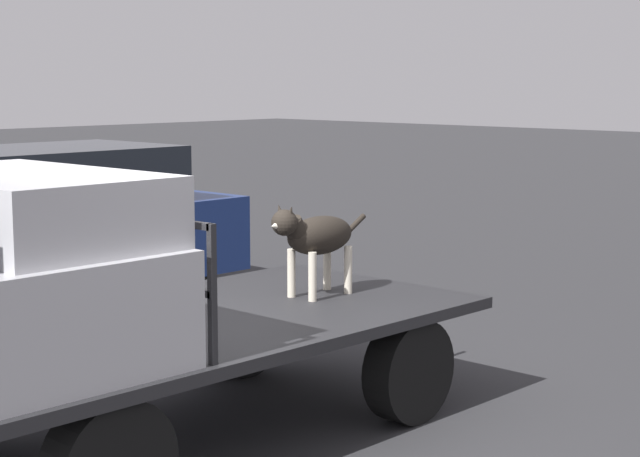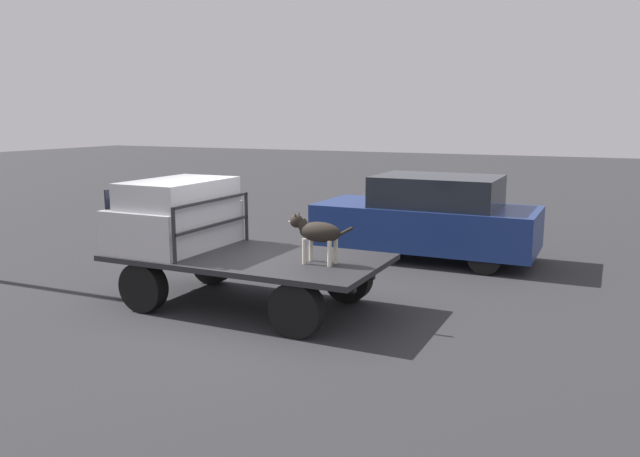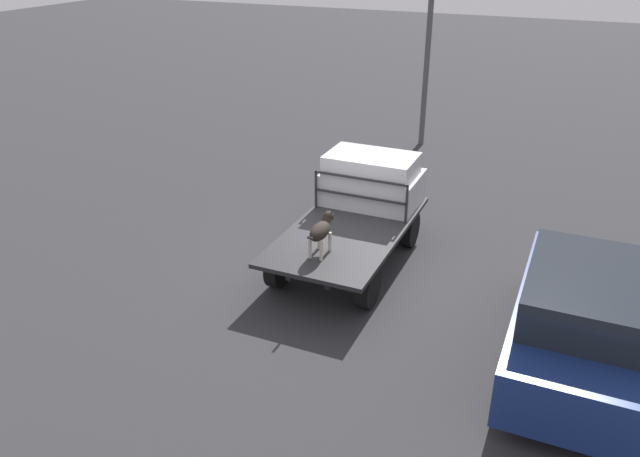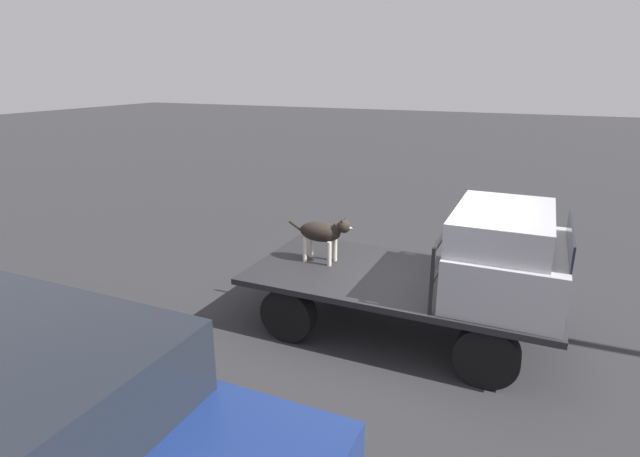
% 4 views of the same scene
% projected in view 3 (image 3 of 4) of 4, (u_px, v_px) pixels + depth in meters
% --- Properties ---
extents(ground_plane, '(80.00, 80.00, 0.00)m').
position_uv_depth(ground_plane, '(348.00, 264.00, 12.23)').
color(ground_plane, '#2D2D30').
extents(flatbed_truck, '(4.07, 2.05, 0.80)m').
position_uv_depth(flatbed_truck, '(348.00, 237.00, 11.97)').
color(flatbed_truck, black).
rests_on(flatbed_truck, ground).
extents(truck_cab, '(1.31, 1.93, 1.07)m').
position_uv_depth(truck_cab, '(372.00, 180.00, 12.74)').
color(truck_cab, '#B7B7BC').
rests_on(truck_cab, flatbed_truck).
extents(truck_headboard, '(0.04, 1.93, 0.80)m').
position_uv_depth(truck_headboard, '(360.00, 190.00, 12.15)').
color(truck_headboard, '#232326').
rests_on(truck_headboard, flatbed_truck).
extents(dog, '(1.00, 0.28, 0.71)m').
position_uv_depth(dog, '(321.00, 230.00, 10.76)').
color(dog, beige).
rests_on(dog, flatbed_truck).
extents(parked_sedan, '(4.32, 1.89, 1.68)m').
position_uv_depth(parked_sedan, '(584.00, 319.00, 9.02)').
color(parked_sedan, black).
rests_on(parked_sedan, ground).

